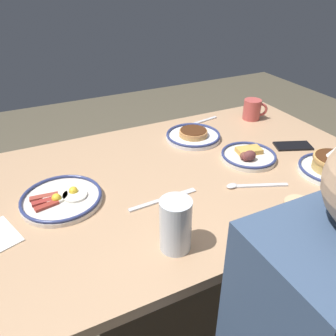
{
  "coord_description": "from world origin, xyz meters",
  "views": [
    {
      "loc": [
        0.49,
        0.89,
        1.38
      ],
      "look_at": [
        0.05,
        -0.01,
        0.77
      ],
      "focal_mm": 36.2,
      "sensor_mm": 36.0,
      "label": 1
    }
  ],
  "objects_px": {
    "plate_far_side": "(331,166)",
    "fork_near": "(202,121)",
    "coffee_mug": "(253,109)",
    "tea_spoon": "(248,186)",
    "butter_knife": "(163,200)",
    "drinking_glass": "(176,227)",
    "plate_near_main": "(62,199)",
    "plate_far_companion": "(193,135)",
    "cell_phone": "(293,146)",
    "plate_center_pancakes": "(248,156)"
  },
  "relations": [
    {
      "from": "tea_spoon",
      "to": "butter_knife",
      "type": "bearing_deg",
      "value": -11.0
    },
    {
      "from": "plate_near_main",
      "to": "tea_spoon",
      "type": "distance_m",
      "value": 0.6
    },
    {
      "from": "plate_near_main",
      "to": "coffee_mug",
      "type": "relative_size",
      "value": 2.35
    },
    {
      "from": "tea_spoon",
      "to": "cell_phone",
      "type": "bearing_deg",
      "value": -155.95
    },
    {
      "from": "fork_near",
      "to": "plate_far_companion",
      "type": "bearing_deg",
      "value": 47.75
    },
    {
      "from": "plate_far_companion",
      "to": "drinking_glass",
      "type": "height_order",
      "value": "drinking_glass"
    },
    {
      "from": "plate_far_side",
      "to": "fork_near",
      "type": "relative_size",
      "value": 1.24
    },
    {
      "from": "fork_near",
      "to": "butter_knife",
      "type": "bearing_deg",
      "value": 48.25
    },
    {
      "from": "plate_near_main",
      "to": "tea_spoon",
      "type": "height_order",
      "value": "plate_near_main"
    },
    {
      "from": "plate_far_companion",
      "to": "coffee_mug",
      "type": "xyz_separation_m",
      "value": [
        -0.36,
        -0.06,
        0.03
      ]
    },
    {
      "from": "plate_near_main",
      "to": "coffee_mug",
      "type": "bearing_deg",
      "value": -163.91
    },
    {
      "from": "plate_far_companion",
      "to": "plate_far_side",
      "type": "xyz_separation_m",
      "value": [
        -0.3,
        0.45,
        0.01
      ]
    },
    {
      "from": "plate_near_main",
      "to": "plate_far_side",
      "type": "bearing_deg",
      "value": 164.79
    },
    {
      "from": "plate_far_companion",
      "to": "coffee_mug",
      "type": "relative_size",
      "value": 2.15
    },
    {
      "from": "butter_knife",
      "to": "drinking_glass",
      "type": "bearing_deg",
      "value": 73.4
    },
    {
      "from": "plate_near_main",
      "to": "cell_phone",
      "type": "relative_size",
      "value": 1.74
    },
    {
      "from": "coffee_mug",
      "to": "tea_spoon",
      "type": "xyz_separation_m",
      "value": [
        0.37,
        0.46,
        -0.04
      ]
    },
    {
      "from": "cell_phone",
      "to": "fork_near",
      "type": "distance_m",
      "value": 0.43
    },
    {
      "from": "fork_near",
      "to": "butter_knife",
      "type": "distance_m",
      "value": 0.63
    },
    {
      "from": "plate_near_main",
      "to": "drinking_glass",
      "type": "height_order",
      "value": "drinking_glass"
    },
    {
      "from": "fork_near",
      "to": "tea_spoon",
      "type": "relative_size",
      "value": 0.91
    },
    {
      "from": "plate_far_side",
      "to": "butter_knife",
      "type": "xyz_separation_m",
      "value": [
        0.6,
        -0.11,
        -0.02
      ]
    },
    {
      "from": "plate_far_companion",
      "to": "drinking_glass",
      "type": "xyz_separation_m",
      "value": [
        0.36,
        0.53,
        0.05
      ]
    },
    {
      "from": "butter_knife",
      "to": "tea_spoon",
      "type": "height_order",
      "value": "tea_spoon"
    },
    {
      "from": "drinking_glass",
      "to": "tea_spoon",
      "type": "bearing_deg",
      "value": -157.78
    },
    {
      "from": "plate_far_side",
      "to": "butter_knife",
      "type": "height_order",
      "value": "plate_far_side"
    },
    {
      "from": "cell_phone",
      "to": "tea_spoon",
      "type": "xyz_separation_m",
      "value": [
        0.34,
        0.15,
        0.0
      ]
    },
    {
      "from": "fork_near",
      "to": "butter_knife",
      "type": "relative_size",
      "value": 0.77
    },
    {
      "from": "coffee_mug",
      "to": "plate_near_main",
      "type": "bearing_deg",
      "value": 16.09
    },
    {
      "from": "plate_far_side",
      "to": "fork_near",
      "type": "distance_m",
      "value": 0.61
    },
    {
      "from": "drinking_glass",
      "to": "fork_near",
      "type": "xyz_separation_m",
      "value": [
        -0.48,
        -0.67,
        -0.06
      ]
    },
    {
      "from": "plate_center_pancakes",
      "to": "coffee_mug",
      "type": "relative_size",
      "value": 1.95
    },
    {
      "from": "plate_near_main",
      "to": "cell_phone",
      "type": "distance_m",
      "value": 0.91
    },
    {
      "from": "plate_center_pancakes",
      "to": "fork_near",
      "type": "height_order",
      "value": "plate_center_pancakes"
    },
    {
      "from": "cell_phone",
      "to": "fork_near",
      "type": "relative_size",
      "value": 0.81
    },
    {
      "from": "tea_spoon",
      "to": "coffee_mug",
      "type": "bearing_deg",
      "value": -128.94
    },
    {
      "from": "plate_far_companion",
      "to": "plate_center_pancakes",
      "type": "bearing_deg",
      "value": 112.22
    },
    {
      "from": "plate_near_main",
      "to": "fork_near",
      "type": "xyz_separation_m",
      "value": [
        -0.71,
        -0.34,
        -0.01
      ]
    },
    {
      "from": "fork_near",
      "to": "tea_spoon",
      "type": "bearing_deg",
      "value": 75.52
    },
    {
      "from": "coffee_mug",
      "to": "butter_knife",
      "type": "relative_size",
      "value": 0.46
    },
    {
      "from": "plate_far_side",
      "to": "fork_near",
      "type": "bearing_deg",
      "value": -72.94
    },
    {
      "from": "coffee_mug",
      "to": "butter_knife",
      "type": "height_order",
      "value": "coffee_mug"
    },
    {
      "from": "cell_phone",
      "to": "plate_center_pancakes",
      "type": "bearing_deg",
      "value": 22.45
    },
    {
      "from": "plate_far_side",
      "to": "plate_near_main",
      "type": "bearing_deg",
      "value": -15.21
    },
    {
      "from": "plate_far_companion",
      "to": "butter_knife",
      "type": "distance_m",
      "value": 0.45
    },
    {
      "from": "coffee_mug",
      "to": "butter_knife",
      "type": "distance_m",
      "value": 0.77
    },
    {
      "from": "plate_near_main",
      "to": "plate_far_companion",
      "type": "height_order",
      "value": "plate_far_companion"
    },
    {
      "from": "drinking_glass",
      "to": "fork_near",
      "type": "height_order",
      "value": "drinking_glass"
    },
    {
      "from": "plate_far_side",
      "to": "cell_phone",
      "type": "bearing_deg",
      "value": -96.77
    },
    {
      "from": "coffee_mug",
      "to": "fork_near",
      "type": "xyz_separation_m",
      "value": [
        0.23,
        -0.07,
        -0.05
      ]
    }
  ]
}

